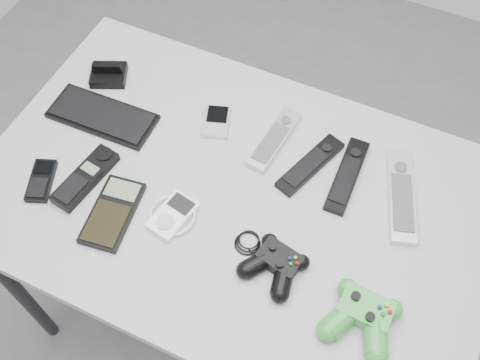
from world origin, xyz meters
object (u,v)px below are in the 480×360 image
at_px(remote_black_b, 310,164).
at_px(pda, 217,121).
at_px(controller_black, 276,263).
at_px(mp3_player, 173,215).
at_px(controller_green, 363,316).
at_px(pda_keyboard, 102,116).
at_px(remote_black_a, 347,175).
at_px(cordless_handset, 85,177).
at_px(remote_silver_a, 274,139).
at_px(mobile_phone, 41,180).
at_px(desk, 234,208).
at_px(remote_silver_b, 401,196).
at_px(calculator, 112,213).

bearing_deg(remote_black_b, pda, -165.92).
bearing_deg(controller_black, mp3_player, -171.58).
height_order(pda, remote_black_b, remote_black_b).
bearing_deg(controller_green, mp3_player, 176.24).
bearing_deg(remote_black_b, pda_keyboard, -151.99).
height_order(remote_black_a, cordless_handset, cordless_handset).
height_order(remote_silver_a, mobile_phone, remote_silver_a).
bearing_deg(cordless_handset, controller_black, 6.31).
bearing_deg(pda_keyboard, remote_silver_a, 13.44).
height_order(desk, pda, pda).
height_order(remote_silver_b, controller_green, controller_green).
relative_size(remote_black_a, controller_green, 1.35).
bearing_deg(controller_green, remote_black_a, 116.00).
distance_m(mobile_phone, calculator, 0.20).
distance_m(desk, pda_keyboard, 0.41).
bearing_deg(desk, mp3_player, -130.22).
bearing_deg(pda_keyboard, desk, -10.67).
xyz_separation_m(pda, remote_silver_b, (0.48, -0.02, 0.00)).
xyz_separation_m(cordless_handset, calculator, (0.10, -0.05, -0.01)).
bearing_deg(pda, mp3_player, -103.05).
xyz_separation_m(desk, mp3_player, (-0.10, -0.11, 0.08)).
distance_m(remote_black_a, calculator, 0.55).
distance_m(remote_silver_b, controller_black, 0.34).
xyz_separation_m(remote_silver_b, controller_black, (-0.19, -0.28, 0.01)).
relative_size(remote_silver_a, remote_silver_b, 0.82).
xyz_separation_m(desk, remote_black_b, (0.13, 0.14, 0.08)).
bearing_deg(remote_silver_b, pda, 159.03).
bearing_deg(remote_silver_b, remote_silver_a, 156.45).
height_order(remote_silver_a, controller_green, controller_green).
bearing_deg(pda_keyboard, mp3_player, -32.46).
bearing_deg(controller_black, remote_silver_a, 125.26).
bearing_deg(desk, controller_green, -24.19).
bearing_deg(controller_green, remote_silver_b, 93.64).
relative_size(calculator, controller_green, 1.15).
bearing_deg(remote_silver_b, mobile_phone, -176.81).
distance_m(remote_black_b, mobile_phone, 0.63).
bearing_deg(desk, remote_silver_b, 22.98).
relative_size(pda_keyboard, mp3_player, 2.39).
bearing_deg(remote_black_a, controller_green, -67.94).
xyz_separation_m(desk, calculator, (-0.22, -0.17, 0.08)).
relative_size(calculator, controller_black, 0.84).
bearing_deg(mp3_player, remote_black_a, 50.25).
bearing_deg(mp3_player, remote_black_b, 58.82).
bearing_deg(remote_black_a, desk, -147.47).
height_order(pda_keyboard, mp3_player, mp3_player).
bearing_deg(remote_silver_a, controller_green, -39.75).
bearing_deg(pda_keyboard, calculator, -54.66).
height_order(remote_silver_b, mobile_phone, remote_silver_b).
distance_m(pda_keyboard, mp3_player, 0.35).
height_order(desk, cordless_handset, cordless_handset).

